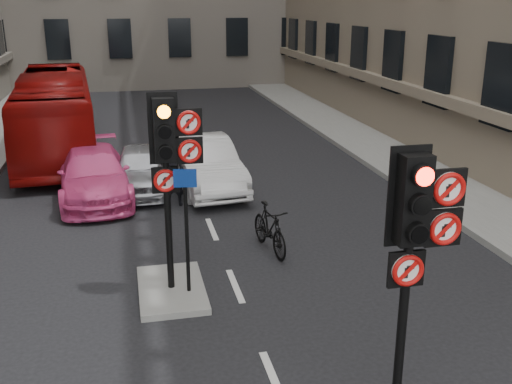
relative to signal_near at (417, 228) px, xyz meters
name	(u,v)px	position (x,y,z in m)	size (l,w,h in m)	color
pavement_right	(414,165)	(5.71, 11.01, -2.50)	(3.00, 50.00, 0.16)	gray
centre_island	(172,289)	(-2.69, 4.01, -2.52)	(1.20, 2.00, 0.12)	gray
signal_near	(417,228)	(0.00, 0.00, 0.00)	(0.91, 0.40, 3.58)	black
signal_far	(170,151)	(-2.60, 4.00, 0.12)	(0.91, 0.40, 3.58)	black
car_silver	(141,169)	(-2.98, 10.44, -1.95)	(1.49, 3.71, 1.27)	#AAACB2
car_white	(204,164)	(-1.20, 10.25, -1.86)	(1.54, 4.41, 1.45)	silver
car_pink	(94,174)	(-4.24, 10.06, -1.92)	(1.85, 4.55, 1.32)	#D33E7D
bus_red	(55,114)	(-5.66, 15.44, -1.19)	(2.34, 10.01, 2.79)	maroon
motorcycle	(270,229)	(-0.46, 5.47, -2.06)	(0.49, 1.73, 1.04)	black
motorcyclist	(173,174)	(-2.19, 8.96, -1.73)	(0.62, 0.41, 1.70)	black
info_sign	(186,214)	(-2.39, 3.76, -0.97)	(0.40, 0.15, 2.31)	black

